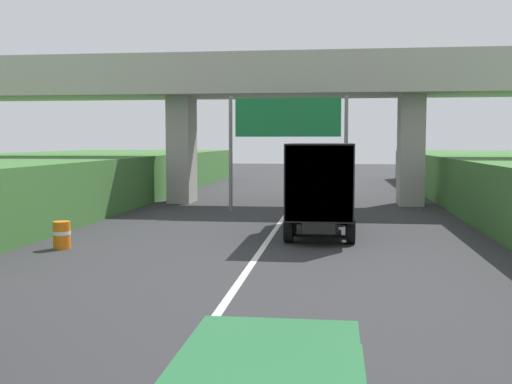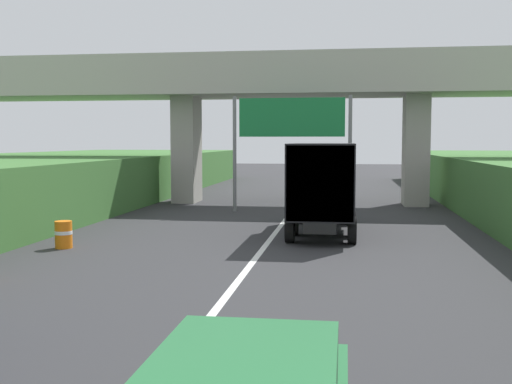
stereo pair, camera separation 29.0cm
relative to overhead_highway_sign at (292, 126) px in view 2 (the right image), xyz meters
The scene contains 5 objects.
lane_centre_stripe 5.25m from the overhead_highway_sign, 90.00° to the right, with size 0.20×99.62×0.01m, color white.
overpass_bridge 4.84m from the overhead_highway_sign, 90.00° to the left, with size 40.00×4.80×8.24m.
overhead_highway_sign is the anchor object (origin of this frame).
truck_black 7.66m from the overhead_highway_sign, 75.46° to the right, with size 2.44×7.30×3.44m.
construction_barrel_3 13.80m from the overhead_highway_sign, 119.49° to the right, with size 0.57×0.57×0.90m.
Camera 2 is at (2.66, 1.90, 3.52)m, focal length 44.11 mm.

